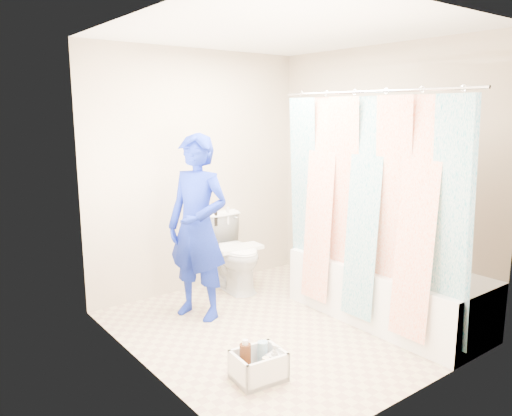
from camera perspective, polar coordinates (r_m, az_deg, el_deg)
floor at (r=4.36m, az=2.81°, el=-13.42°), size 2.60×2.60×0.00m
ceiling at (r=4.01m, az=3.15°, el=19.57°), size 2.40×2.60×0.02m
wall_back at (r=5.06m, az=-6.63°, el=4.11°), size 2.40×0.02×2.40m
wall_front at (r=3.16m, az=18.47°, el=-0.56°), size 2.40×0.02×2.40m
wall_left at (r=3.37m, az=-12.75°, el=0.45°), size 0.02×2.60×2.40m
wall_right at (r=4.87m, az=13.80°, el=3.60°), size 0.02×2.60×2.40m
bathtub at (r=4.56m, az=14.67°, el=-9.01°), size 0.70×1.75×0.50m
curtain_rod at (r=4.04m, az=12.89°, el=12.84°), size 0.02×1.90×0.02m
shower_curtain at (r=4.11m, az=12.34°, el=-0.20°), size 0.06×1.75×1.80m
toilet at (r=5.13m, az=-2.66°, el=-5.00°), size 0.50×0.79×0.77m
tank_lid at (r=5.01m, az=-1.96°, el=-4.60°), size 0.49×0.25×0.04m
tank_internals at (r=5.20m, az=-4.25°, el=-0.56°), size 0.19×0.06×0.25m
plumber at (r=4.36m, az=-6.68°, el=-2.21°), size 0.59×0.70×1.62m
cleaning_caddy at (r=3.56m, az=0.46°, el=-17.63°), size 0.36×0.30×0.26m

